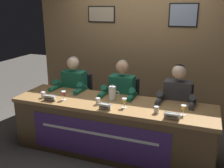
{
  "coord_description": "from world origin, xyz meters",
  "views": [
    {
      "loc": [
        1.12,
        -3.0,
        1.96
      ],
      "look_at": [
        0.0,
        0.0,
        0.99
      ],
      "focal_mm": 40.91,
      "sensor_mm": 36.0,
      "label": 1
    }
  ],
  "objects_px": {
    "conference_table": "(109,121)",
    "water_pitcher_central": "(112,93)",
    "water_cup_center": "(98,101)",
    "panelist_right": "(176,102)",
    "chair_center": "(124,108)",
    "juice_glass_right": "(184,108)",
    "nameplate_center": "(105,107)",
    "nameplate_left": "(49,98)",
    "panelist_center": "(120,95)",
    "water_cup_right": "(156,110)",
    "chair_left": "(79,102)",
    "juice_glass_center": "(124,101)",
    "nameplate_right": "(172,116)",
    "panelist_left": "(72,89)",
    "water_cup_left": "(43,95)",
    "juice_glass_left": "(64,94)",
    "chair_right": "(177,115)"
  },
  "relations": [
    {
      "from": "conference_table",
      "to": "water_pitcher_central",
      "type": "height_order",
      "value": "water_pitcher_central"
    },
    {
      "from": "water_cup_center",
      "to": "panelist_right",
      "type": "bearing_deg",
      "value": 27.87
    },
    {
      "from": "chair_center",
      "to": "juice_glass_right",
      "type": "relative_size",
      "value": 7.24
    },
    {
      "from": "nameplate_center",
      "to": "juice_glass_right",
      "type": "relative_size",
      "value": 1.24
    },
    {
      "from": "nameplate_left",
      "to": "panelist_center",
      "type": "bearing_deg",
      "value": 36.94
    },
    {
      "from": "panelist_right",
      "to": "nameplate_center",
      "type": "bearing_deg",
      "value": -141.11
    },
    {
      "from": "nameplate_left",
      "to": "panelist_center",
      "type": "distance_m",
      "value": 1.02
    },
    {
      "from": "water_pitcher_central",
      "to": "juice_glass_right",
      "type": "bearing_deg",
      "value": -12.16
    },
    {
      "from": "juice_glass_right",
      "to": "water_cup_right",
      "type": "distance_m",
      "value": 0.31
    },
    {
      "from": "chair_left",
      "to": "juice_glass_center",
      "type": "height_order",
      "value": "chair_left"
    },
    {
      "from": "panelist_right",
      "to": "water_pitcher_central",
      "type": "bearing_deg",
      "value": -162.09
    },
    {
      "from": "nameplate_left",
      "to": "nameplate_right",
      "type": "bearing_deg",
      "value": -1.11
    },
    {
      "from": "chair_left",
      "to": "water_cup_center",
      "type": "distance_m",
      "value": 1.02
    },
    {
      "from": "water_pitcher_central",
      "to": "nameplate_right",
      "type": "bearing_deg",
      "value": -23.57
    },
    {
      "from": "chair_left",
      "to": "water_pitcher_central",
      "type": "bearing_deg",
      "value": -31.03
    },
    {
      "from": "panelist_left",
      "to": "nameplate_right",
      "type": "bearing_deg",
      "value": -21.45
    },
    {
      "from": "water_cup_left",
      "to": "nameplate_right",
      "type": "height_order",
      "value": "water_cup_left"
    },
    {
      "from": "water_cup_left",
      "to": "panelist_center",
      "type": "bearing_deg",
      "value": 29.24
    },
    {
      "from": "juice_glass_center",
      "to": "nameplate_right",
      "type": "xyz_separation_m",
      "value": [
        0.61,
        -0.15,
        -0.05
      ]
    },
    {
      "from": "juice_glass_center",
      "to": "panelist_right",
      "type": "xyz_separation_m",
      "value": [
        0.59,
        0.49,
        -0.11
      ]
    },
    {
      "from": "chair_center",
      "to": "nameplate_right",
      "type": "xyz_separation_m",
      "value": [
        0.83,
        -0.84,
        0.34
      ]
    },
    {
      "from": "nameplate_center",
      "to": "nameplate_right",
      "type": "xyz_separation_m",
      "value": [
        0.82,
        -0.0,
        0.0
      ]
    },
    {
      "from": "chair_center",
      "to": "nameplate_right",
      "type": "relative_size",
      "value": 5.06
    },
    {
      "from": "nameplate_center",
      "to": "juice_glass_right",
      "type": "height_order",
      "value": "juice_glass_right"
    },
    {
      "from": "chair_left",
      "to": "nameplate_left",
      "type": "distance_m",
      "value": 0.88
    },
    {
      "from": "juice_glass_left",
      "to": "panelist_center",
      "type": "xyz_separation_m",
      "value": [
        0.64,
        0.51,
        -0.11
      ]
    },
    {
      "from": "water_cup_left",
      "to": "panelist_center",
      "type": "relative_size",
      "value": 0.07
    },
    {
      "from": "panelist_center",
      "to": "juice_glass_center",
      "type": "bearing_deg",
      "value": -66.28
    },
    {
      "from": "water_cup_right",
      "to": "nameplate_left",
      "type": "bearing_deg",
      "value": -176.68
    },
    {
      "from": "panelist_right",
      "to": "water_cup_right",
      "type": "xyz_separation_m",
      "value": [
        -0.17,
        -0.53,
        0.06
      ]
    },
    {
      "from": "water_cup_right",
      "to": "chair_right",
      "type": "bearing_deg",
      "value": 76.48
    },
    {
      "from": "water_cup_center",
      "to": "nameplate_left",
      "type": "bearing_deg",
      "value": -170.69
    },
    {
      "from": "nameplate_left",
      "to": "chair_center",
      "type": "height_order",
      "value": "chair_center"
    },
    {
      "from": "panelist_left",
      "to": "panelist_right",
      "type": "height_order",
      "value": "same"
    },
    {
      "from": "nameplate_left",
      "to": "juice_glass_left",
      "type": "distance_m",
      "value": 0.2
    },
    {
      "from": "panelist_center",
      "to": "nameplate_center",
      "type": "height_order",
      "value": "panelist_center"
    },
    {
      "from": "chair_right",
      "to": "water_pitcher_central",
      "type": "height_order",
      "value": "water_pitcher_central"
    },
    {
      "from": "chair_left",
      "to": "juice_glass_right",
      "type": "relative_size",
      "value": 7.24
    },
    {
      "from": "chair_left",
      "to": "chair_right",
      "type": "distance_m",
      "value": 1.61
    },
    {
      "from": "chair_center",
      "to": "water_cup_right",
      "type": "xyz_separation_m",
      "value": [
        0.63,
        -0.73,
        0.34
      ]
    },
    {
      "from": "juice_glass_right",
      "to": "water_pitcher_central",
      "type": "distance_m",
      "value": 0.99
    },
    {
      "from": "chair_center",
      "to": "nameplate_center",
      "type": "relative_size",
      "value": 5.84
    },
    {
      "from": "water_cup_center",
      "to": "water_pitcher_central",
      "type": "bearing_deg",
      "value": 63.75
    },
    {
      "from": "chair_right",
      "to": "nameplate_center",
      "type": "bearing_deg",
      "value": -133.39
    },
    {
      "from": "juice_glass_center",
      "to": "chair_right",
      "type": "height_order",
      "value": "chair_right"
    },
    {
      "from": "panelist_left",
      "to": "juice_glass_center",
      "type": "distance_m",
      "value": 1.14
    },
    {
      "from": "panelist_left",
      "to": "juice_glass_left",
      "type": "distance_m",
      "value": 0.55
    },
    {
      "from": "chair_right",
      "to": "chair_left",
      "type": "bearing_deg",
      "value": 180.0
    },
    {
      "from": "juice_glass_left",
      "to": "water_pitcher_central",
      "type": "xyz_separation_m",
      "value": [
        0.62,
        0.24,
        0.01
      ]
    },
    {
      "from": "panelist_left",
      "to": "nameplate_right",
      "type": "height_order",
      "value": "panelist_left"
    }
  ]
}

